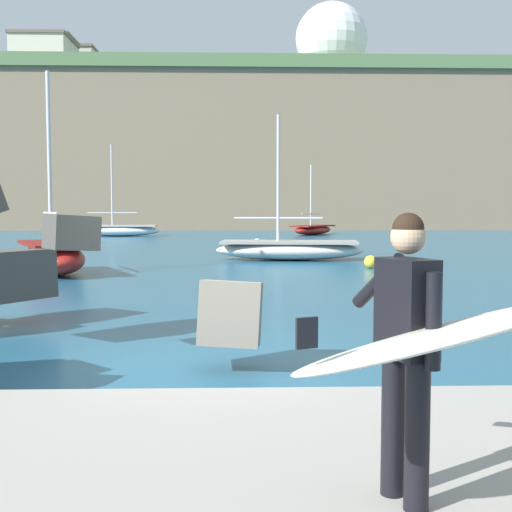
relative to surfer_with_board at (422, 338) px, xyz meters
The scene contains 15 objects.
ground_plane 4.94m from the surfer_with_board, 109.33° to the left, with size 400.00×400.00×0.00m, color #235B7A.
walkway_path 2.02m from the surfer_with_board, 162.29° to the left, with size 48.00×4.40×0.24m, color #9E998E.
breakwater_jetty 5.42m from the surfer_with_board, 95.73° to the left, with size 30.33×6.30×3.06m.
surfer_with_board is the anchor object (origin of this frame).
boat_near_left 18.00m from the surfer_with_board, 111.92° to the left, with size 3.35×4.55×6.23m.
boat_near_right 46.79m from the surfer_with_board, 84.07° to the left, with size 4.21×5.06×5.29m.
boat_mid_left 45.35m from the surfer_with_board, 102.15° to the left, with size 5.93×1.91×6.59m.
boat_mid_centre 22.12m from the surfer_with_board, 87.39° to the left, with size 5.96×2.59×5.65m.
mooring_buoy_inner 31.05m from the surfer_with_board, 89.91° to the left, with size 0.44×0.44×0.44m.
mooring_buoy_middle 18.76m from the surfer_with_board, 79.28° to the left, with size 0.44×0.44×0.44m.
headland_bluff 76.83m from the surfer_with_board, 100.75° to the left, with size 90.03×38.11×15.82m.
radar_dome 82.16m from the surfer_with_board, 82.22° to the left, with size 8.82×8.82×11.33m.
station_building_west 73.20m from the surfer_with_board, 107.29° to the left, with size 5.88×6.85×4.13m.
station_building_east 73.96m from the surfer_with_board, 106.77° to the left, with size 5.02×5.52×4.43m.
station_building_annex 80.22m from the surfer_with_board, 104.31° to the left, with size 4.40×6.67×4.71m.
Camera 1 is at (0.48, -8.34, 2.04)m, focal length 46.49 mm.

